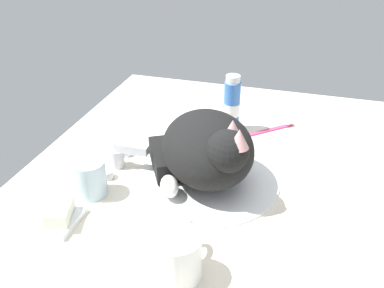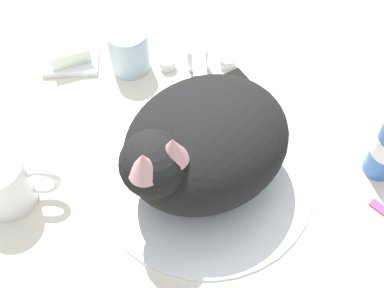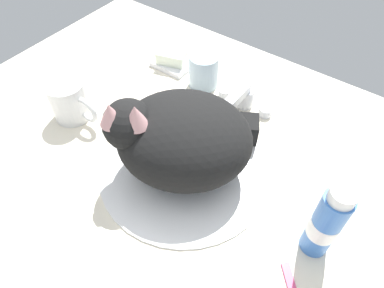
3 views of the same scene
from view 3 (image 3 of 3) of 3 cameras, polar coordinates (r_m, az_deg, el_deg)
ground_plane at (r=64.83cm, az=-1.12°, el=-4.96°), size 110.00×82.50×3.00cm
sink_basin at (r=63.28cm, az=-1.15°, el=-3.95°), size 31.04×31.04×0.83cm
faucet at (r=73.41cm, az=8.36°, el=7.43°), size 12.73×9.57×6.27cm
cat at (r=57.28cm, az=-1.93°, el=1.10°), size 28.93×29.45×16.87cm
coffee_mug at (r=74.02cm, az=-19.34°, el=6.73°), size 11.64×7.61×8.33cm
rinse_cup at (r=77.85cm, az=1.92°, el=11.91°), size 6.44×6.44×7.67cm
soap_dish at (r=85.35cm, az=-3.30°, el=12.97°), size 9.00×6.40×1.20cm
soap_bar at (r=84.21cm, az=-3.36°, el=14.04°), size 7.48×5.84×2.73cm
toothpaste_bottle at (r=53.22cm, az=21.10°, el=-12.08°), size 4.33×4.33×15.10cm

